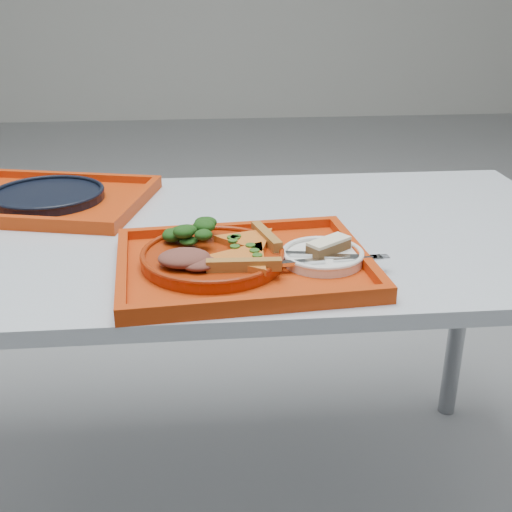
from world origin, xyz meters
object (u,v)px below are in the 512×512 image
(tray_far, at_px, (49,202))
(dinner_plate, at_px, (213,259))
(tray_main, at_px, (243,267))
(dessert_bar, at_px, (329,246))
(navy_plate, at_px, (48,196))

(tray_far, xyz_separation_m, dinner_plate, (0.37, -0.40, 0.02))
(tray_main, bearing_deg, dinner_plate, 165.01)
(dessert_bar, bearing_deg, tray_far, 109.95)
(tray_far, height_order, dinner_plate, dinner_plate)
(tray_far, distance_m, navy_plate, 0.01)
(dessert_bar, bearing_deg, tray_main, 148.64)
(dinner_plate, relative_size, navy_plate, 1.00)
(navy_plate, bearing_deg, dessert_bar, -34.44)
(tray_far, bearing_deg, navy_plate, 0.00)
(navy_plate, bearing_deg, tray_main, -43.98)
(tray_main, relative_size, tray_far, 1.00)
(tray_far, bearing_deg, dessert_bar, -20.95)
(tray_main, distance_m, navy_plate, 0.60)
(tray_main, distance_m, dinner_plate, 0.06)
(tray_main, height_order, dinner_plate, dinner_plate)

